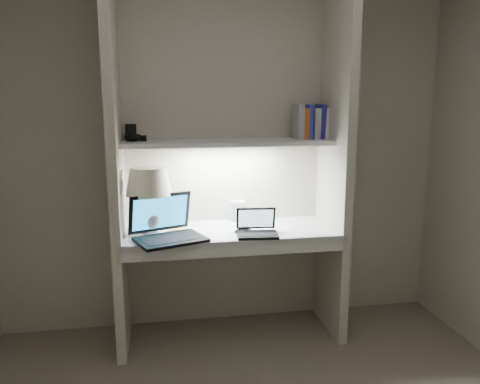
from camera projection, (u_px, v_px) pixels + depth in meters
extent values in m
cube|color=beige|center=(224.00, 154.00, 3.34)|extent=(3.20, 0.01, 2.50)
cube|color=beige|center=(116.00, 162.00, 2.96)|extent=(0.06, 0.55, 2.50)
cube|color=beige|center=(335.00, 157.00, 3.20)|extent=(0.06, 0.55, 2.50)
cube|color=white|center=(230.00, 232.00, 3.17)|extent=(1.40, 0.55, 0.04)
cube|color=silver|center=(236.00, 248.00, 2.93)|extent=(1.46, 0.03, 0.10)
cube|color=silver|center=(228.00, 143.00, 3.15)|extent=(1.40, 0.36, 0.03)
cube|color=white|center=(228.00, 146.00, 3.15)|extent=(0.60, 0.04, 0.02)
cylinder|color=white|center=(150.00, 231.00, 3.09)|extent=(0.11, 0.11, 0.02)
ellipsoid|color=white|center=(150.00, 217.00, 3.07)|extent=(0.15, 0.15, 0.19)
cylinder|color=white|center=(149.00, 200.00, 3.05)|extent=(0.02, 0.02, 0.08)
sphere|color=#FFD899|center=(149.00, 189.00, 3.03)|extent=(0.04, 0.04, 0.04)
cube|color=black|center=(171.00, 240.00, 2.91)|extent=(0.49, 0.41, 0.02)
cube|color=black|center=(171.00, 238.00, 2.91)|extent=(0.40, 0.31, 0.00)
cube|color=black|center=(160.00, 213.00, 3.03)|extent=(0.41, 0.21, 0.26)
cube|color=#1A93E0|center=(160.00, 213.00, 3.02)|extent=(0.36, 0.18, 0.21)
cube|color=black|center=(257.00, 235.00, 3.01)|extent=(0.28, 0.20, 0.02)
cube|color=black|center=(257.00, 233.00, 3.01)|extent=(0.23, 0.15, 0.00)
cube|color=black|center=(256.00, 218.00, 3.10)|extent=(0.26, 0.08, 0.15)
cube|color=silver|center=(256.00, 218.00, 3.10)|extent=(0.23, 0.06, 0.12)
cube|color=silver|center=(238.00, 211.00, 3.39)|extent=(0.12, 0.10, 0.15)
ellipsoid|color=black|center=(244.00, 226.00, 3.19)|extent=(0.11, 0.07, 0.04)
torus|color=black|center=(244.00, 230.00, 3.13)|extent=(0.13, 0.13, 0.01)
cube|color=yellow|center=(175.00, 229.00, 3.19)|extent=(0.08, 0.08, 0.00)
cube|color=silver|center=(324.00, 123.00, 3.29)|extent=(0.03, 0.16, 0.21)
cube|color=#272698|center=(320.00, 122.00, 3.28)|extent=(0.04, 0.16, 0.24)
cube|color=#BAB9B5|center=(314.00, 124.00, 3.28)|extent=(0.04, 0.16, 0.21)
cube|color=#2931B5|center=(308.00, 122.00, 3.26)|extent=(0.03, 0.16, 0.24)
cube|color=#BE5A1A|center=(304.00, 124.00, 3.26)|extent=(0.03, 0.16, 0.21)
cube|color=#98989C|center=(298.00, 122.00, 3.25)|extent=(0.04, 0.16, 0.24)
cube|color=black|center=(131.00, 132.00, 3.13)|extent=(0.07, 0.06, 0.11)
ellipsoid|color=black|center=(133.00, 137.00, 3.06)|extent=(0.13, 0.10, 0.05)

